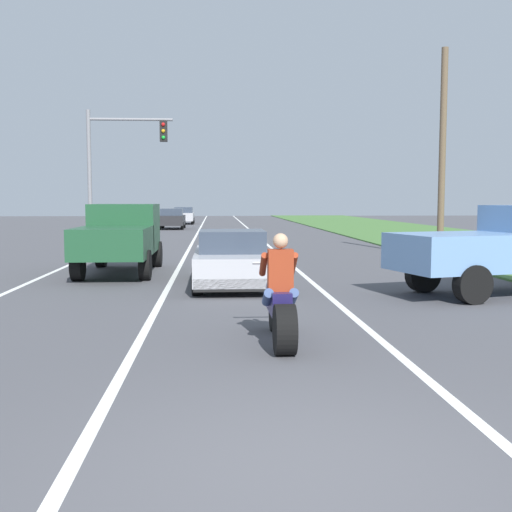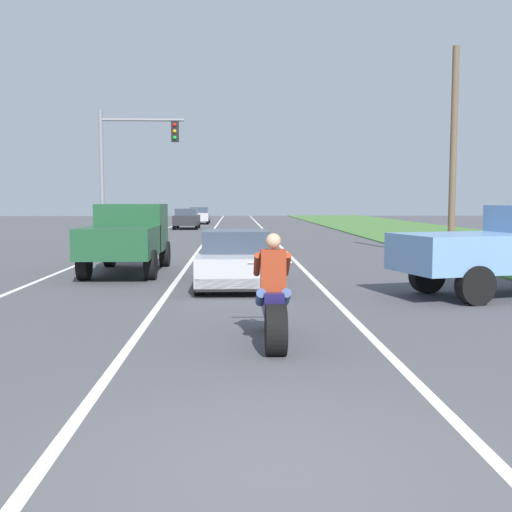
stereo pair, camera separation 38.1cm
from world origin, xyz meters
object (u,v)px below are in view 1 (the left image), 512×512
(motorcycle_with_rider, at_px, (280,304))
(sports_car_silver, at_px, (232,260))
(distant_car_further_ahead, at_px, (184,215))
(pickup_truck_left_lane_dark_green, at_px, (120,235))
(pickup_truck_right_shoulder_light_blue, at_px, (509,245))
(traffic_light_mast_near, at_px, (114,158))
(distant_car_far_ahead, at_px, (172,218))

(motorcycle_with_rider, bearing_deg, sports_car_silver, 94.77)
(distant_car_further_ahead, bearing_deg, pickup_truck_left_lane_dark_green, -89.88)
(motorcycle_with_rider, bearing_deg, distant_car_further_ahead, 94.54)
(pickup_truck_right_shoulder_light_blue, bearing_deg, distant_car_further_ahead, 102.41)
(motorcycle_with_rider, height_order, sports_car_silver, motorcycle_with_rider)
(pickup_truck_right_shoulder_light_blue, bearing_deg, sports_car_silver, 163.69)
(motorcycle_with_rider, height_order, traffic_light_mast_near, traffic_light_mast_near)
(pickup_truck_left_lane_dark_green, relative_size, pickup_truck_right_shoulder_light_blue, 0.93)
(motorcycle_with_rider, relative_size, distant_car_further_ahead, 0.55)
(traffic_light_mast_near, bearing_deg, distant_car_far_ahead, 86.18)
(motorcycle_with_rider, xyz_separation_m, distant_car_further_ahead, (-3.72, 46.81, 0.18))
(distant_car_far_ahead, bearing_deg, traffic_light_mast_near, -93.82)
(traffic_light_mast_near, xyz_separation_m, distant_car_further_ahead, (1.58, 27.98, -3.16))
(distant_car_far_ahead, distance_m, distant_car_further_ahead, 9.79)
(pickup_truck_right_shoulder_light_blue, relative_size, distant_car_further_ahead, 1.29)
(pickup_truck_left_lane_dark_green, bearing_deg, motorcycle_with_rider, -68.24)
(sports_car_silver, height_order, distant_car_far_ahead, distant_car_far_ahead)
(pickup_truck_left_lane_dark_green, height_order, pickup_truck_right_shoulder_light_blue, same)
(pickup_truck_right_shoulder_light_blue, height_order, distant_car_further_ahead, pickup_truck_right_shoulder_light_blue)
(pickup_truck_left_lane_dark_green, height_order, distant_car_further_ahead, pickup_truck_left_lane_dark_green)
(pickup_truck_right_shoulder_light_blue, distance_m, distant_car_far_ahead, 33.91)
(sports_car_silver, bearing_deg, distant_car_further_ahead, 94.51)
(motorcycle_with_rider, distance_m, sports_car_silver, 6.34)
(sports_car_silver, xyz_separation_m, traffic_light_mast_near, (-4.77, 12.51, 3.31))
(motorcycle_with_rider, distance_m, traffic_light_mast_near, 19.85)
(pickup_truck_right_shoulder_light_blue, bearing_deg, motorcycle_with_rider, -140.93)
(pickup_truck_right_shoulder_light_blue, xyz_separation_m, distant_car_further_ahead, (-9.30, 42.28, -0.33))
(traffic_light_mast_near, bearing_deg, sports_car_silver, -69.13)
(pickup_truck_left_lane_dark_green, bearing_deg, pickup_truck_right_shoulder_light_blue, -26.43)
(motorcycle_with_rider, bearing_deg, distant_car_far_ahead, 96.29)
(sports_car_silver, relative_size, distant_car_further_ahead, 1.08)
(sports_car_silver, bearing_deg, motorcycle_with_rider, -85.23)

